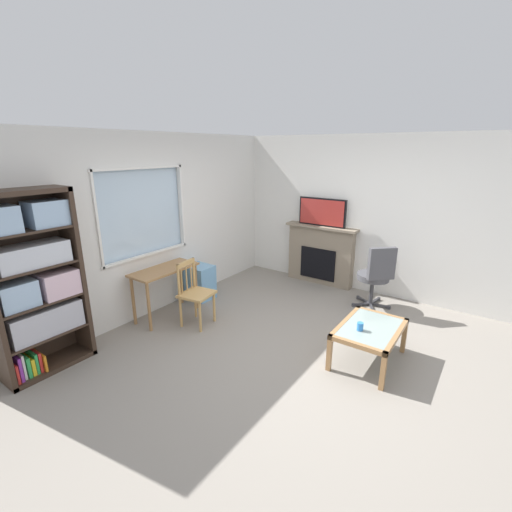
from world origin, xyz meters
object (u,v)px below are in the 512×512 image
Objects in this scene: wooden_chair at (195,293)px; fireplace at (320,254)px; bookshelf at (35,282)px; office_chair at (376,274)px; coffee_table at (370,332)px; sippy_cup at (360,326)px; plastic_drawer_unit at (200,282)px; tv at (322,212)px; desk_under_window at (165,277)px.

fireplace reaches higher than wooden_chair.
bookshelf reaches higher than office_chair.
coffee_table is 10.09× the size of sippy_cup.
fireplace reaches higher than plastic_drawer_unit.
bookshelf is 3.67m from coffee_table.
fireplace is at bearing 35.05° from sippy_cup.
tv is 0.86× the size of office_chair.
wooden_chair is 0.99× the size of coffee_table.
sippy_cup is at bearing -54.20° from bookshelf.
fireplace is 1.51× the size of tv.
sippy_cup is at bearing -144.95° from fireplace.
wooden_chair is at bearing 136.01° from office_chair.
coffee_table is (0.49, -2.27, -0.09)m from wooden_chair.
coffee_table is (0.55, -2.78, -0.24)m from desk_under_window.
fireplace is (1.77, -1.28, 0.26)m from plastic_drawer_unit.
office_chair is at bearing -62.74° from plastic_drawer_unit.
sippy_cup is (-0.14, 0.07, 0.11)m from coffee_table.
desk_under_window is at bearing 101.21° from coffee_table.
desk_under_window is at bearing -3.75° from bookshelf.
tv is 9.53× the size of sippy_cup.
desk_under_window is 1.08× the size of coffee_table.
bookshelf is 1.98× the size of office_chair.
bookshelf is at bearing 159.83° from wooden_chair.
tv is at bearing -17.92° from bookshelf.
desk_under_window is 0.76× the size of fireplace.
plastic_drawer_unit is (0.75, 0.05, -0.33)m from desk_under_window.
wooden_chair is 0.90× the size of office_chair.
office_chair is (1.26, -2.44, 0.28)m from plastic_drawer_unit.
plastic_drawer_unit is 0.61× the size of coffee_table.
bookshelf reaches higher than fireplace.
office_chair is 11.11× the size of sippy_cup.
coffee_table is (-1.95, -1.55, -0.93)m from tv.
desk_under_window is 2.74m from sippy_cup.
wooden_chair is 2.32m from coffee_table.
wooden_chair is 1.05× the size of tv.
sippy_cup is (-2.11, -1.48, -0.05)m from fireplace.
tv is at bearing -180.00° from fireplace.
office_chair is at bearing -49.97° from desk_under_window.
tv reaches higher than office_chair.
bookshelf is at bearing 178.64° from plastic_drawer_unit.
fireplace is 1.43× the size of coffee_table.
bookshelf is at bearing 162.08° from tv.
tv is at bearing -26.14° from desk_under_window.
desk_under_window is 2.84m from coffee_table.
fireplace reaches higher than coffee_table.
bookshelf reaches higher than wooden_chair.
wooden_chair reaches higher than plastic_drawer_unit.
bookshelf is 3.52m from sippy_cup.
fireplace is at bearing 65.97° from office_chair.
bookshelf is 2.18× the size of coffee_table.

